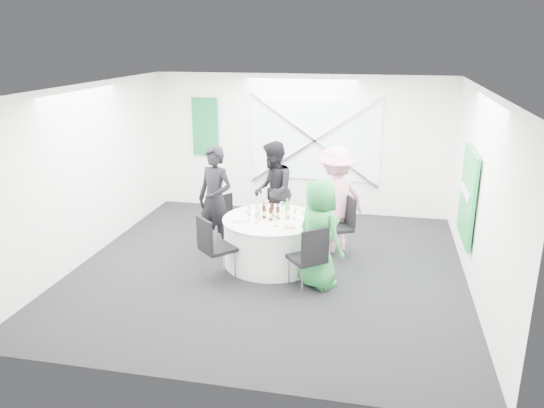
% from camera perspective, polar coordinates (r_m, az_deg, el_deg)
% --- Properties ---
extents(floor, '(6.00, 6.00, 0.00)m').
position_cam_1_polar(floor, '(8.44, -0.28, -6.89)').
color(floor, black).
rests_on(floor, ground).
extents(ceiling, '(6.00, 6.00, 0.00)m').
position_cam_1_polar(ceiling, '(7.71, -0.31, 12.40)').
color(ceiling, white).
rests_on(ceiling, wall_back).
extents(wall_back, '(6.00, 0.00, 6.00)m').
position_cam_1_polar(wall_back, '(10.84, 3.08, 6.42)').
color(wall_back, white).
rests_on(wall_back, floor).
extents(wall_front, '(6.00, 0.00, 6.00)m').
position_cam_1_polar(wall_front, '(5.23, -7.30, -6.22)').
color(wall_front, white).
rests_on(wall_front, floor).
extents(wall_left, '(0.00, 6.00, 6.00)m').
position_cam_1_polar(wall_left, '(9.07, -19.20, 3.22)').
color(wall_left, white).
rests_on(wall_left, floor).
extents(wall_right, '(0.00, 6.00, 6.00)m').
position_cam_1_polar(wall_right, '(7.92, 21.45, 0.97)').
color(wall_right, white).
rests_on(wall_right, floor).
extents(window_panel, '(2.60, 0.03, 1.60)m').
position_cam_1_polar(window_panel, '(10.74, 4.64, 6.82)').
color(window_panel, silver).
rests_on(window_panel, wall_back).
extents(window_brace_a, '(2.63, 0.05, 1.84)m').
position_cam_1_polar(window_brace_a, '(10.70, 4.62, 6.78)').
color(window_brace_a, silver).
rests_on(window_brace_a, window_panel).
extents(window_brace_b, '(2.63, 0.05, 1.84)m').
position_cam_1_polar(window_brace_b, '(10.70, 4.62, 6.78)').
color(window_brace_b, silver).
rests_on(window_brace_b, window_panel).
extents(green_banner, '(0.55, 0.04, 1.20)m').
position_cam_1_polar(green_banner, '(11.21, -7.19, 8.24)').
color(green_banner, '#146734').
rests_on(green_banner, wall_back).
extents(green_sign, '(0.05, 1.20, 1.40)m').
position_cam_1_polar(green_sign, '(8.53, 20.30, 0.84)').
color(green_sign, '#198E41').
rests_on(green_sign, wall_right).
extents(banquet_table, '(1.56, 1.56, 0.76)m').
position_cam_1_polar(banquet_table, '(8.47, 0.00, -4.00)').
color(banquet_table, silver).
rests_on(banquet_table, floor).
extents(chair_back, '(0.46, 0.46, 0.90)m').
position_cam_1_polar(chair_back, '(9.49, 0.59, -0.65)').
color(chair_back, black).
rests_on(chair_back, floor).
extents(chair_back_left, '(0.56, 0.56, 0.88)m').
position_cam_1_polar(chair_back_left, '(9.23, -4.77, -1.33)').
color(chair_back_left, black).
rests_on(chair_back_left, floor).
extents(chair_back_right, '(0.63, 0.62, 1.02)m').
position_cam_1_polar(chair_back_right, '(8.77, 7.52, -1.85)').
color(chair_back_right, black).
rests_on(chair_back_right, floor).
extents(chair_front_right, '(0.64, 0.64, 1.00)m').
position_cam_1_polar(chair_front_right, '(7.47, 4.13, -5.41)').
color(chair_front_right, black).
rests_on(chair_front_right, floor).
extents(chair_front_left, '(0.63, 0.64, 0.99)m').
position_cam_1_polar(chair_front_left, '(7.88, -6.43, -4.26)').
color(chair_front_left, black).
rests_on(chair_front_left, floor).
extents(person_man_back_left, '(0.76, 0.62, 1.79)m').
position_cam_1_polar(person_man_back_left, '(8.91, -6.12, 0.50)').
color(person_man_back_left, black).
rests_on(person_man_back_left, floor).
extents(person_man_back, '(0.63, 0.93, 1.77)m').
position_cam_1_polar(person_man_back, '(9.37, 0.11, 1.41)').
color(person_man_back, black).
rests_on(person_man_back, floor).
extents(person_woman_pink, '(1.23, 1.16, 1.79)m').
position_cam_1_polar(person_woman_pink, '(8.90, 6.83, 0.47)').
color(person_woman_pink, pink).
rests_on(person_woman_pink, floor).
extents(person_woman_green, '(0.94, 0.89, 1.62)m').
position_cam_1_polar(person_woman_green, '(7.60, 5.10, -3.21)').
color(person_woman_green, '#24853D').
rests_on(person_woman_green, floor).
extents(plate_back, '(0.28, 0.28, 0.01)m').
position_cam_1_polar(plate_back, '(8.85, 1.29, -0.39)').
color(plate_back, white).
rests_on(plate_back, banquet_table).
extents(plate_back_left, '(0.28, 0.28, 0.01)m').
position_cam_1_polar(plate_back_left, '(8.68, -2.60, -0.75)').
color(plate_back_left, white).
rests_on(plate_back_left, banquet_table).
extents(plate_back_right, '(0.25, 0.25, 0.04)m').
position_cam_1_polar(plate_back_right, '(8.59, 3.71, -0.93)').
color(plate_back_right, white).
rests_on(plate_back_right, banquet_table).
extents(plate_front_right, '(0.26, 0.26, 0.04)m').
position_cam_1_polar(plate_front_right, '(7.93, 1.94, -2.51)').
color(plate_front_right, white).
rests_on(plate_front_right, banquet_table).
extents(plate_front_left, '(0.25, 0.25, 0.01)m').
position_cam_1_polar(plate_front_left, '(8.12, -3.82, -2.09)').
color(plate_front_left, white).
rests_on(plate_front_left, banquet_table).
extents(napkin, '(0.20, 0.16, 0.05)m').
position_cam_1_polar(napkin, '(8.16, -3.61, -1.76)').
color(napkin, silver).
rests_on(napkin, plate_front_left).
extents(beer_bottle_a, '(0.06, 0.06, 0.27)m').
position_cam_1_polar(beer_bottle_a, '(8.33, -0.86, -0.86)').
color(beer_bottle_a, '#351809').
rests_on(beer_bottle_a, banquet_table).
extents(beer_bottle_b, '(0.06, 0.06, 0.26)m').
position_cam_1_polar(beer_bottle_b, '(8.40, 0.04, -0.70)').
color(beer_bottle_b, '#351809').
rests_on(beer_bottle_b, banquet_table).
extents(beer_bottle_c, '(0.06, 0.06, 0.25)m').
position_cam_1_polar(beer_bottle_c, '(8.29, 0.63, -0.99)').
color(beer_bottle_c, '#351809').
rests_on(beer_bottle_c, banquet_table).
extents(beer_bottle_d, '(0.06, 0.06, 0.27)m').
position_cam_1_polar(beer_bottle_d, '(8.22, -0.12, -1.10)').
color(beer_bottle_d, '#351809').
rests_on(beer_bottle_d, banquet_table).
extents(green_water_bottle, '(0.08, 0.08, 0.33)m').
position_cam_1_polar(green_water_bottle, '(8.29, 1.66, -0.74)').
color(green_water_bottle, green).
rests_on(green_water_bottle, banquet_table).
extents(clear_water_bottle, '(0.08, 0.08, 0.28)m').
position_cam_1_polar(clear_water_bottle, '(8.31, -1.56, -0.86)').
color(clear_water_bottle, silver).
rests_on(clear_water_bottle, banquet_table).
extents(wine_glass_a, '(0.07, 0.07, 0.17)m').
position_cam_1_polar(wine_glass_a, '(8.21, -2.57, -0.99)').
color(wine_glass_a, white).
rests_on(wine_glass_a, banquet_table).
extents(wine_glass_b, '(0.07, 0.07, 0.17)m').
position_cam_1_polar(wine_glass_b, '(8.69, -0.54, 0.09)').
color(wine_glass_b, white).
rests_on(wine_glass_b, banquet_table).
extents(wine_glass_c, '(0.07, 0.07, 0.17)m').
position_cam_1_polar(wine_glass_c, '(8.46, -2.42, -0.42)').
color(wine_glass_c, white).
rests_on(wine_glass_c, banquet_table).
extents(wine_glass_d, '(0.07, 0.07, 0.17)m').
position_cam_1_polar(wine_glass_d, '(7.97, 0.50, -1.54)').
color(wine_glass_d, white).
rests_on(wine_glass_d, banquet_table).
extents(wine_glass_e, '(0.07, 0.07, 0.17)m').
position_cam_1_polar(wine_glass_e, '(8.09, -1.70, -1.26)').
color(wine_glass_e, white).
rests_on(wine_glass_e, banquet_table).
extents(wine_glass_f, '(0.07, 0.07, 0.17)m').
position_cam_1_polar(wine_glass_f, '(8.61, 1.10, -0.08)').
color(wine_glass_f, white).
rests_on(wine_glass_f, banquet_table).
extents(wine_glass_g, '(0.07, 0.07, 0.17)m').
position_cam_1_polar(wine_glass_g, '(8.28, 2.46, -0.81)').
color(wine_glass_g, white).
rests_on(wine_glass_g, banquet_table).
extents(fork_a, '(0.10, 0.13, 0.01)m').
position_cam_1_polar(fork_a, '(8.42, 3.90, -1.41)').
color(fork_a, silver).
rests_on(fork_a, banquet_table).
extents(knife_a, '(0.09, 0.13, 0.01)m').
position_cam_1_polar(knife_a, '(8.69, 2.98, -0.78)').
color(knife_a, silver).
rests_on(knife_a, banquet_table).
extents(fork_b, '(0.12, 0.12, 0.01)m').
position_cam_1_polar(fork_b, '(7.82, 1.21, -2.88)').
color(fork_b, silver).
rests_on(fork_b, banquet_table).
extents(knife_b, '(0.11, 0.12, 0.01)m').
position_cam_1_polar(knife_b, '(8.02, 3.26, -2.38)').
color(knife_b, silver).
rests_on(knife_b, banquet_table).
extents(fork_c, '(0.11, 0.12, 0.01)m').
position_cam_1_polar(fork_c, '(8.22, -3.89, -1.87)').
color(fork_c, silver).
rests_on(fork_c, banquet_table).
extents(knife_c, '(0.12, 0.12, 0.01)m').
position_cam_1_polar(knife_c, '(7.93, -2.66, -2.60)').
color(knife_c, silver).
rests_on(knife_c, banquet_table).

